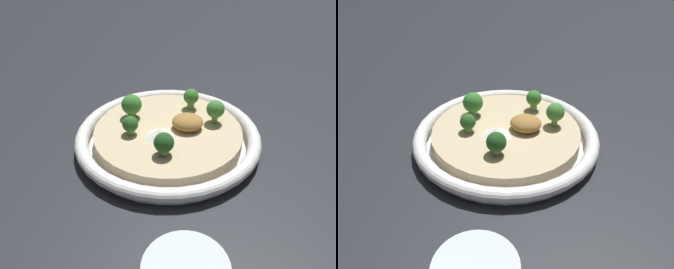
% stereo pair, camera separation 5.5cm
% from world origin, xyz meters
% --- Properties ---
extents(ground_plane, '(6.00, 6.00, 0.00)m').
position_xyz_m(ground_plane, '(0.00, 0.00, 0.00)').
color(ground_plane, '#23262B').
extents(risotto_bowl, '(0.31, 0.31, 0.03)m').
position_xyz_m(risotto_bowl, '(0.00, 0.00, 0.02)').
color(risotto_bowl, white).
rests_on(risotto_bowl, ground_plane).
extents(cheese_sprinkle, '(0.05, 0.05, 0.01)m').
position_xyz_m(cheese_sprinkle, '(0.01, 0.02, 0.04)').
color(cheese_sprinkle, white).
rests_on(cheese_sprinkle, risotto_bowl).
extents(crispy_onion_garnish, '(0.05, 0.05, 0.02)m').
position_xyz_m(crispy_onion_garnish, '(-0.03, -0.01, 0.04)').
color(crispy_onion_garnish, '#A37538').
rests_on(crispy_onion_garnish, risotto_bowl).
extents(broccoli_back_right, '(0.03, 0.03, 0.03)m').
position_xyz_m(broccoli_back_right, '(0.06, 0.02, 0.05)').
color(broccoli_back_right, '#759E4C').
rests_on(broccoli_back_right, risotto_bowl).
extents(broccoli_front, '(0.03, 0.03, 0.04)m').
position_xyz_m(broccoli_front, '(-0.04, -0.07, 0.05)').
color(broccoli_front, '#759E4C').
rests_on(broccoli_front, risotto_bowl).
extents(broccoli_right, '(0.04, 0.04, 0.04)m').
position_xyz_m(broccoli_right, '(0.07, -0.03, 0.05)').
color(broccoli_right, '#759E4C').
rests_on(broccoli_right, risotto_bowl).
extents(broccoli_front_left, '(0.03, 0.03, 0.04)m').
position_xyz_m(broccoli_front_left, '(-0.08, -0.03, 0.06)').
color(broccoli_front_left, '#84A856').
rests_on(broccoli_front_left, risotto_bowl).
extents(broccoli_back, '(0.03, 0.03, 0.04)m').
position_xyz_m(broccoli_back, '(0.00, 0.07, 0.05)').
color(broccoli_back, '#84A856').
rests_on(broccoli_back, risotto_bowl).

